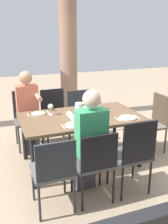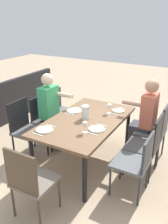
{
  "view_description": "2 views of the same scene",
  "coord_description": "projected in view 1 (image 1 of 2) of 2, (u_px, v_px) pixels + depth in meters",
  "views": [
    {
      "loc": [
        -1.17,
        -3.24,
        1.93
      ],
      "look_at": [
        0.04,
        -0.02,
        0.81
      ],
      "focal_mm": 40.8,
      "sensor_mm": 36.0,
      "label": 1
    },
    {
      "loc": [
        2.86,
        1.57,
        2.22
      ],
      "look_at": [
        -0.11,
        -0.09,
        0.81
      ],
      "focal_mm": 38.47,
      "sensor_mm": 36.0,
      "label": 2
    }
  ],
  "objects": [
    {
      "name": "chair_mid_north",
      "position": [
        54.0,
        113.0,
        4.47
      ],
      "size": [
        0.44,
        0.44,
        0.93
      ],
      "color": "#4F4F50",
      "rests_on": "ground"
    },
    {
      "name": "ground_plane",
      "position": [
        81.0,
        162.0,
        3.87
      ],
      "size": [
        16.0,
        16.0,
        0.0
      ],
      "primitive_type": "plane",
      "color": "tan"
    },
    {
      "name": "plate_1",
      "position": [
        74.0,
        125.0,
        3.28
      ],
      "size": [
        0.25,
        0.25,
        0.02
      ],
      "color": "white",
      "rests_on": "dining_table"
    },
    {
      "name": "spoon_3",
      "position": [
        137.0,
        117.0,
        3.6
      ],
      "size": [
        0.02,
        0.17,
        0.01
      ],
      "primitive_type": "cube",
      "rotation": [
        0.0,
        0.0,
        -0.03
      ],
      "color": "silver",
      "rests_on": "dining_table"
    },
    {
      "name": "chair_west_north",
      "position": [
        27.0,
        115.0,
        4.3
      ],
      "size": [
        0.44,
        0.44,
        0.95
      ],
      "color": "#5B5E61",
      "rests_on": "ground"
    },
    {
      "name": "water_pitcher",
      "position": [
        79.0,
        111.0,
        3.58
      ],
      "size": [
        0.12,
        0.12,
        0.2
      ],
      "color": "white",
      "rests_on": "dining_table"
    },
    {
      "name": "diner_man_white",
      "position": [
        89.0,
        141.0,
        2.94
      ],
      "size": [
        0.35,
        0.49,
        1.32
      ],
      "color": "#3F3F4C",
      "rests_on": "ground"
    },
    {
      "name": "dining_table",
      "position": [
        81.0,
        121.0,
        3.66
      ],
      "size": [
        1.7,
        0.99,
        0.75
      ],
      "color": "brown",
      "rests_on": "ground"
    },
    {
      "name": "wine_glass_2",
      "position": [
        99.0,
        102.0,
        3.9
      ],
      "size": [
        0.08,
        0.08,
        0.17
      ],
      "color": "white",
      "rests_on": "dining_table"
    },
    {
      "name": "wine_glass_0",
      "position": [
        50.0,
        107.0,
        3.65
      ],
      "size": [
        0.08,
        0.08,
        0.17
      ],
      "color": "white",
      "rests_on": "dining_table"
    },
    {
      "name": "spoon_1",
      "position": [
        85.0,
        124.0,
        3.34
      ],
      "size": [
        0.03,
        0.17,
        0.01
      ],
      "primitive_type": "cube",
      "rotation": [
        0.0,
        0.0,
        0.07
      ],
      "color": "silver",
      "rests_on": "dining_table"
    },
    {
      "name": "plate_3",
      "position": [
        127.0,
        118.0,
        3.55
      ],
      "size": [
        0.24,
        0.24,
        0.02
      ],
      "color": "white",
      "rests_on": "dining_table"
    },
    {
      "name": "fork_0",
      "position": [
        28.0,
        115.0,
        3.68
      ],
      "size": [
        0.02,
        0.17,
        0.01
      ],
      "primitive_type": "cube",
      "rotation": [
        0.0,
        0.0,
        0.01
      ],
      "color": "silver",
      "rests_on": "dining_table"
    },
    {
      "name": "stone_column_centre",
      "position": [
        68.0,
        52.0,
        5.55
      ],
      "size": [
        0.49,
        0.49,
        2.95
      ],
      "color": "#936B56",
      "rests_on": "ground"
    },
    {
      "name": "chair_mid_south",
      "position": [
        95.0,
        161.0,
        2.84
      ],
      "size": [
        0.44,
        0.44,
        0.89
      ],
      "color": "#4F4F50",
      "rests_on": "ground"
    },
    {
      "name": "chair_east_north",
      "position": [
        81.0,
        111.0,
        4.63
      ],
      "size": [
        0.44,
        0.44,
        0.87
      ],
      "color": "#5B5E61",
      "rests_on": "ground"
    },
    {
      "name": "chair_east_south",
      "position": [
        133.0,
        152.0,
        2.99
      ],
      "size": [
        0.44,
        0.44,
        0.97
      ],
      "color": "#4F4F50",
      "rests_on": "ground"
    },
    {
      "name": "fork_1",
      "position": [
        63.0,
        127.0,
        3.23
      ],
      "size": [
        0.02,
        0.17,
        0.01
      ],
      "primitive_type": "cube",
      "rotation": [
        0.0,
        0.0,
        -0.03
      ],
      "color": "silver",
      "rests_on": "dining_table"
    },
    {
      "name": "chair_head_east",
      "position": [
        154.0,
        120.0,
        4.14
      ],
      "size": [
        0.44,
        0.44,
        0.93
      ],
      "color": "#6A6158",
      "rests_on": "ground"
    },
    {
      "name": "plate_0",
      "position": [
        38.0,
        113.0,
        3.72
      ],
      "size": [
        0.21,
        0.21,
        0.02
      ],
      "color": "silver",
      "rests_on": "dining_table"
    },
    {
      "name": "chair_west_south",
      "position": [
        54.0,
        169.0,
        2.69
      ],
      "size": [
        0.44,
        0.44,
        0.88
      ],
      "color": "#5B5E61",
      "rests_on": "ground"
    },
    {
      "name": "spoon_2",
      "position": [
        96.0,
        108.0,
        4.02
      ],
      "size": [
        0.03,
        0.17,
        0.01
      ],
      "primitive_type": "cube",
      "rotation": [
        0.0,
        0.0,
        -0.11
      ],
      "color": "silver",
      "rests_on": "dining_table"
    },
    {
      "name": "spoon_0",
      "position": [
        48.0,
        113.0,
        3.78
      ],
      "size": [
        0.02,
        0.17,
        0.01
      ],
      "primitive_type": "cube",
      "rotation": [
        0.0,
        0.0,
        0.01
      ],
      "color": "silver",
      "rests_on": "dining_table"
    },
    {
      "name": "fork_3",
      "position": [
        118.0,
        119.0,
        3.5
      ],
      "size": [
        0.02,
        0.17,
        0.01
      ],
      "primitive_type": "cube",
      "rotation": [
        0.0,
        0.0,
        0.03
      ],
      "color": "silver",
      "rests_on": "dining_table"
    },
    {
      "name": "fork_2",
      "position": [
        78.0,
        110.0,
        3.92
      ],
      "size": [
        0.02,
        0.17,
        0.01
      ],
      "primitive_type": "cube",
      "rotation": [
        0.0,
        0.0,
        0.02
      ],
      "color": "silver",
      "rests_on": "dining_table"
    },
    {
      "name": "diner_woman_green",
      "position": [
        28.0,
        109.0,
        4.08
      ],
      "size": [
        0.35,
        0.49,
        1.32
      ],
      "color": "#3F3F4C",
      "rests_on": "ground"
    },
    {
      "name": "plate_2",
      "position": [
        87.0,
        108.0,
        3.97
      ],
      "size": [
        0.23,
        0.23,
        0.02
      ],
      "color": "white",
      "rests_on": "dining_table"
    }
  ]
}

